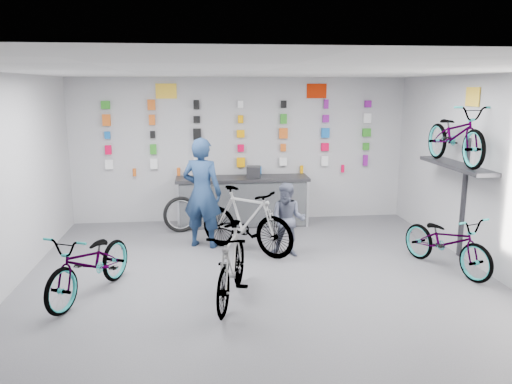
{
  "coord_description": "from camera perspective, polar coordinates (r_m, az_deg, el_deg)",
  "views": [
    {
      "loc": [
        -0.82,
        -6.42,
        2.8
      ],
      "look_at": [
        0.04,
        1.4,
        1.14
      ],
      "focal_mm": 35.0,
      "sensor_mm": 36.0,
      "label": 1
    }
  ],
  "objects": [
    {
      "name": "floor",
      "position": [
        7.05,
        0.93,
        -11.5
      ],
      "size": [
        8.0,
        8.0,
        0.0
      ],
      "primitive_type": "plane",
      "color": "#4C4C50",
      "rests_on": "ground"
    },
    {
      "name": "ceiling",
      "position": [
        6.47,
        1.02,
        13.66
      ],
      "size": [
        8.0,
        8.0,
        0.0
      ],
      "primitive_type": "plane",
      "rotation": [
        3.14,
        0.0,
        0.0
      ],
      "color": "white",
      "rests_on": "wall_back"
    },
    {
      "name": "wall_back",
      "position": [
        10.53,
        -1.79,
        4.81
      ],
      "size": [
        7.0,
        0.0,
        7.0
      ],
      "primitive_type": "plane",
      "rotation": [
        1.57,
        0.0,
        0.0
      ],
      "color": "silver",
      "rests_on": "floor"
    },
    {
      "name": "wall_front",
      "position": [
        2.87,
        11.49,
        -15.37
      ],
      "size": [
        7.0,
        0.0,
        7.0
      ],
      "primitive_type": "plane",
      "rotation": [
        -1.57,
        0.0,
        0.0
      ],
      "color": "silver",
      "rests_on": "floor"
    },
    {
      "name": "wall_right",
      "position": [
        7.85,
        27.23,
        1.03
      ],
      "size": [
        0.0,
        8.0,
        8.0
      ],
      "primitive_type": "plane",
      "rotation": [
        1.57,
        0.0,
        -1.57
      ],
      "color": "silver",
      "rests_on": "floor"
    },
    {
      "name": "counter",
      "position": [
        10.26,
        -1.55,
        -1.13
      ],
      "size": [
        2.7,
        0.66,
        1.0
      ],
      "color": "black",
      "rests_on": "floor"
    },
    {
      "name": "merch_wall",
      "position": [
        10.43,
        -1.97,
        6.23
      ],
      "size": [
        5.57,
        0.08,
        1.55
      ],
      "color": "white",
      "rests_on": "wall_back"
    },
    {
      "name": "wall_bracket",
      "position": [
        8.78,
        22.01,
        2.28
      ],
      "size": [
        0.39,
        1.9,
        2.0
      ],
      "color": "#333338",
      "rests_on": "wall_right"
    },
    {
      "name": "sign_left",
      "position": [
        10.42,
        -10.23,
        11.28
      ],
      "size": [
        0.42,
        0.02,
        0.3
      ],
      "primitive_type": "cube",
      "color": "yellow",
      "rests_on": "wall_back"
    },
    {
      "name": "sign_right",
      "position": [
        10.68,
        6.94,
        11.39
      ],
      "size": [
        0.42,
        0.02,
        0.3
      ],
      "primitive_type": "cube",
      "color": "#C02003",
      "rests_on": "wall_back"
    },
    {
      "name": "sign_side",
      "position": [
        8.75,
        23.52,
        9.95
      ],
      "size": [
        0.02,
        0.4,
        0.3
      ],
      "primitive_type": "cube",
      "color": "yellow",
      "rests_on": "wall_right"
    },
    {
      "name": "bike_left",
      "position": [
        7.16,
        -18.39,
        -7.7
      ],
      "size": [
        1.3,
        1.91,
        0.95
      ],
      "primitive_type": "imported",
      "rotation": [
        0.0,
        0.0,
        -0.41
      ],
      "color": "gray",
      "rests_on": "floor"
    },
    {
      "name": "bike_center",
      "position": [
        6.65,
        -2.8,
        -8.23
      ],
      "size": [
        0.91,
        1.78,
        1.03
      ],
      "primitive_type": "imported",
      "rotation": [
        0.0,
        0.0,
        -0.26
      ],
      "color": "gray",
      "rests_on": "floor"
    },
    {
      "name": "bike_right",
      "position": [
        8.31,
        20.98,
        -5.3
      ],
      "size": [
        1.16,
        1.84,
        0.91
      ],
      "primitive_type": "imported",
      "rotation": [
        0.0,
        0.0,
        0.35
      ],
      "color": "gray",
      "rests_on": "floor"
    },
    {
      "name": "bike_service",
      "position": [
        8.53,
        -1.16,
        -3.26
      ],
      "size": [
        1.79,
        1.65,
        1.14
      ],
      "primitive_type": "imported",
      "rotation": [
        0.0,
        0.0,
        0.86
      ],
      "color": "gray",
      "rests_on": "floor"
    },
    {
      "name": "bike_wall",
      "position": [
        8.67,
        21.86,
        6.11
      ],
      "size": [
        0.63,
        1.8,
        0.95
      ],
      "primitive_type": "imported",
      "color": "gray",
      "rests_on": "wall_bracket"
    },
    {
      "name": "clerk",
      "position": [
        8.81,
        -6.18,
        -0.11
      ],
      "size": [
        0.84,
        0.7,
        1.95
      ],
      "primitive_type": "imported",
      "rotation": [
        0.0,
        0.0,
        2.76
      ],
      "color": "navy",
      "rests_on": "floor"
    },
    {
      "name": "customer",
      "position": [
        8.37,
        3.65,
        -3.19
      ],
      "size": [
        0.73,
        0.66,
        1.25
      ],
      "primitive_type": "imported",
      "rotation": [
        0.0,
        0.0,
        -0.36
      ],
      "color": "#51566C",
      "rests_on": "floor"
    },
    {
      "name": "spare_wheel",
      "position": [
        9.91,
        -8.59,
        -2.55
      ],
      "size": [
        0.72,
        0.37,
        0.71
      ],
      "rotation": [
        0.0,
        0.0,
        0.31
      ],
      "color": "black",
      "rests_on": "floor"
    },
    {
      "name": "register",
      "position": [
        10.17,
        -0.27,
        2.34
      ],
      "size": [
        0.32,
        0.33,
        0.22
      ],
      "primitive_type": "cube",
      "rotation": [
        0.0,
        0.0,
        -0.13
      ],
      "color": "black",
      "rests_on": "counter"
    }
  ]
}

